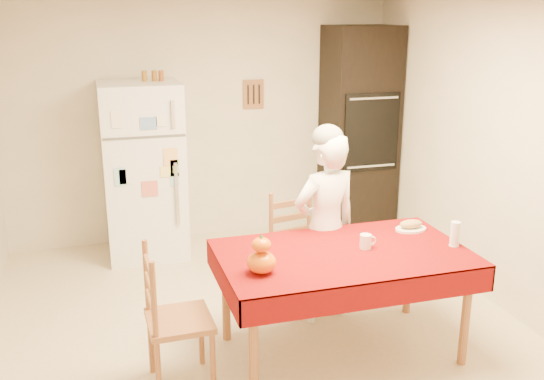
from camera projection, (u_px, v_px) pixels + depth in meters
name	position (u px, v px, depth m)	size (l,w,h in m)	color
floor	(261.00, 334.00, 4.55)	(4.50, 4.50, 0.00)	#C0B18B
room_shell	(259.00, 121.00, 4.09)	(4.02, 4.52, 2.51)	beige
refrigerator	(144.00, 171.00, 5.86)	(0.75, 0.74, 1.70)	white
oven_cabinet	(359.00, 132.00, 6.46)	(0.70, 0.62, 2.20)	black
dining_table	(343.00, 261.00, 4.14)	(1.70, 1.00, 0.76)	brown
chair_far	(297.00, 246.00, 4.91)	(0.49, 0.48, 0.95)	brown
chair_left	(169.00, 314.00, 3.80)	(0.41, 0.43, 0.95)	brown
seated_woman	(325.00, 228.00, 4.61)	(0.54, 0.36, 1.49)	white
coffee_mug	(365.00, 241.00, 4.17)	(0.08, 0.08, 0.10)	white
pumpkin_lower	(261.00, 262.00, 3.77)	(0.19, 0.19, 0.14)	red
pumpkin_upper	(261.00, 245.00, 3.74)	(0.12, 0.12, 0.09)	#C74504
wine_glass	(455.00, 234.00, 4.20)	(0.07, 0.07, 0.18)	white
bread_plate	(411.00, 229.00, 4.52)	(0.24, 0.24, 0.02)	white
bread_loaf	(411.00, 224.00, 4.51)	(0.18, 0.10, 0.06)	tan
spice_jar_left	(144.00, 76.00, 5.67)	(0.05, 0.05, 0.10)	#8C5D19
spice_jar_mid	(154.00, 76.00, 5.69)	(0.05, 0.05, 0.10)	brown
spice_jar_right	(161.00, 76.00, 5.71)	(0.05, 0.05, 0.10)	brown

